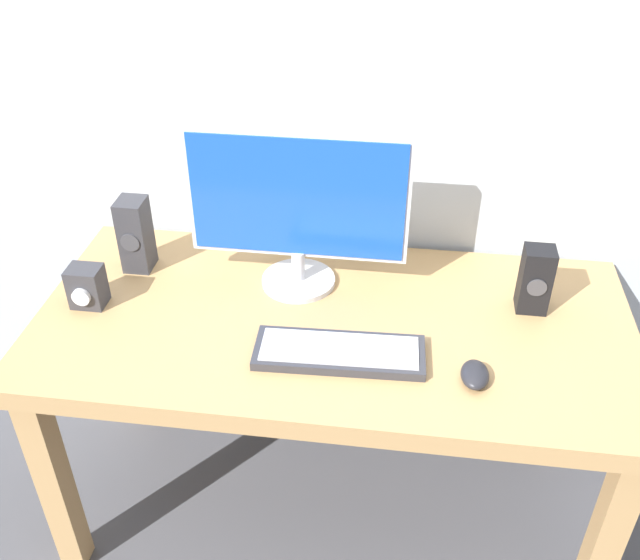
{
  "coord_description": "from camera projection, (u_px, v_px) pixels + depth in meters",
  "views": [
    {
      "loc": [
        0.16,
        -1.45,
        1.86
      ],
      "look_at": [
        -0.03,
        0.0,
        0.84
      ],
      "focal_mm": 39.7,
      "sensor_mm": 36.0,
      "label": 1
    }
  ],
  "objects": [
    {
      "name": "ground_plane",
      "position": [
        331.0,
        498.0,
        2.25
      ],
      "size": [
        6.0,
        6.0,
        0.0
      ],
      "primitive_type": "plane",
      "color": "#4C4C51"
    },
    {
      "name": "desk",
      "position": [
        333.0,
        345.0,
        1.89
      ],
      "size": [
        1.56,
        0.75,
        0.72
      ],
      "color": "tan",
      "rests_on": "ground_plane"
    },
    {
      "name": "monitor",
      "position": [
        298.0,
        206.0,
        1.85
      ],
      "size": [
        0.59,
        0.2,
        0.45
      ],
      "color": "silver",
      "rests_on": "desk"
    },
    {
      "name": "keyboard_primary",
      "position": [
        339.0,
        352.0,
        1.71
      ],
      "size": [
        0.42,
        0.16,
        0.03
      ],
      "color": "#333338",
      "rests_on": "desk"
    },
    {
      "name": "mouse",
      "position": [
        475.0,
        375.0,
        1.64
      ],
      "size": [
        0.07,
        0.1,
        0.04
      ],
      "primitive_type": "ellipsoid",
      "rotation": [
        0.0,
        0.0,
        -0.01
      ],
      "color": "#232328",
      "rests_on": "desk"
    },
    {
      "name": "speaker_right",
      "position": [
        535.0,
        280.0,
        1.83
      ],
      "size": [
        0.08,
        0.08,
        0.18
      ],
      "color": "black",
      "rests_on": "desk"
    },
    {
      "name": "speaker_left",
      "position": [
        135.0,
        234.0,
        1.98
      ],
      "size": [
        0.08,
        0.09,
        0.22
      ],
      "color": "#333338",
      "rests_on": "desk"
    },
    {
      "name": "audio_controller",
      "position": [
        87.0,
        287.0,
        1.86
      ],
      "size": [
        0.09,
        0.08,
        0.11
      ],
      "color": "#333338",
      "rests_on": "desk"
    }
  ]
}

